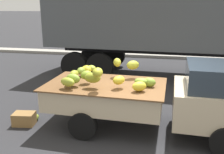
{
  "coord_description": "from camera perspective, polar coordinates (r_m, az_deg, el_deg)",
  "views": [
    {
      "loc": [
        0.33,
        -5.37,
        2.91
      ],
      "look_at": [
        -0.91,
        0.71,
        1.14
      ],
      "focal_mm": 40.69,
      "sensor_mm": 36.0,
      "label": 1
    }
  ],
  "objects": [
    {
      "name": "fallen_banana_bunch_near_tailgate",
      "position": [
        6.94,
        -17.22,
        -8.84
      ],
      "size": [
        0.26,
        0.39,
        0.18
      ],
      "primitive_type": "ellipsoid",
      "rotation": [
        0.0,
        0.0,
        4.55
      ],
      "color": "#90A42F",
      "rests_on": "ground"
    },
    {
      "name": "ground",
      "position": [
        6.12,
        7.2,
        -12.65
      ],
      "size": [
        220.0,
        220.0,
        0.0
      ],
      "primitive_type": "plane",
      "color": "#28282B"
    },
    {
      "name": "semi_trailer",
      "position": [
        10.64,
        18.18,
        13.15
      ],
      "size": [
        12.09,
        3.04,
        3.95
      ],
      "rotation": [
        0.0,
        0.0,
        -0.04
      ],
      "color": "#4C5156",
      "rests_on": "ground"
    },
    {
      "name": "pickup_truck",
      "position": [
        5.99,
        16.93,
        -4.57
      ],
      "size": [
        5.07,
        1.9,
        1.7
      ],
      "rotation": [
        0.0,
        0.0,
        -0.03
      ],
      "color": "#CCB793",
      "rests_on": "ground"
    },
    {
      "name": "produce_crate",
      "position": [
        6.82,
        -19.13,
        -8.87
      ],
      "size": [
        0.56,
        0.43,
        0.31
      ],
      "primitive_type": "cube",
      "rotation": [
        0.0,
        0.0,
        0.14
      ],
      "color": "olive",
      "rests_on": "ground"
    },
    {
      "name": "curb_strip",
      "position": [
        14.93,
        10.08,
        4.74
      ],
      "size": [
        80.0,
        0.8,
        0.16
      ],
      "primitive_type": "cube",
      "color": "gray",
      "rests_on": "ground"
    }
  ]
}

